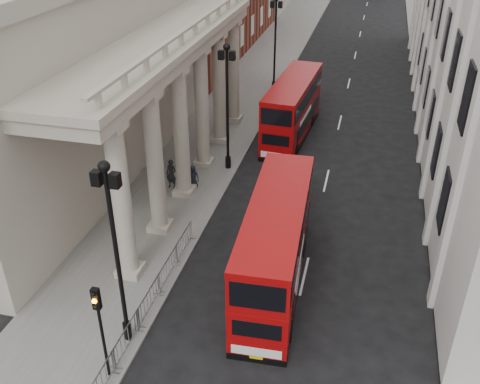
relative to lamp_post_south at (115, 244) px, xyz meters
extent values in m
cube|color=slate|center=(-2.40, 26.00, -4.85)|extent=(6.00, 140.00, 0.12)
cube|color=slate|center=(14.10, 26.00, -4.85)|extent=(3.00, 140.00, 0.12)
cube|color=slate|center=(0.55, 26.00, -4.84)|extent=(0.20, 140.00, 0.14)
cube|color=#AAA08F|center=(-9.90, 14.00, 1.09)|extent=(9.00, 28.00, 12.00)
cylinder|color=black|center=(0.00, 0.00, -4.39)|extent=(0.36, 0.36, 0.80)
cylinder|color=black|center=(0.00, 0.00, -0.79)|extent=(0.18, 0.18, 8.00)
sphere|color=black|center=(0.00, 0.00, 3.31)|extent=(0.44, 0.44, 0.44)
cube|color=black|center=(0.35, 0.00, 2.81)|extent=(0.35, 0.35, 0.55)
cube|color=black|center=(-0.35, 0.00, 2.81)|extent=(0.35, 0.35, 0.55)
cylinder|color=black|center=(0.00, 16.00, -4.39)|extent=(0.36, 0.36, 0.80)
cylinder|color=black|center=(0.00, 16.00, -0.79)|extent=(0.18, 0.18, 8.00)
sphere|color=black|center=(0.00, 16.00, 3.31)|extent=(0.44, 0.44, 0.44)
cube|color=black|center=(0.35, 16.00, 2.81)|extent=(0.35, 0.35, 0.55)
cube|color=black|center=(-0.35, 16.00, 2.81)|extent=(0.35, 0.35, 0.55)
cylinder|color=black|center=(0.00, 32.00, -4.39)|extent=(0.36, 0.36, 0.80)
cylinder|color=black|center=(0.00, 32.00, -0.79)|extent=(0.18, 0.18, 8.00)
cube|color=black|center=(0.35, 32.00, 2.81)|extent=(0.35, 0.35, 0.55)
cube|color=black|center=(-0.35, 32.00, 2.81)|extent=(0.35, 0.35, 0.55)
cylinder|color=black|center=(0.10, -2.00, -3.09)|extent=(0.12, 0.12, 3.40)
cube|color=black|center=(0.10, -2.00, -0.94)|extent=(0.28, 0.22, 0.90)
sphere|color=black|center=(0.10, -2.13, -0.64)|extent=(0.18, 0.18, 0.18)
sphere|color=orange|center=(0.10, -2.13, -0.94)|extent=(0.18, 0.18, 0.18)
sphere|color=black|center=(0.10, -2.13, -1.24)|extent=(0.18, 0.18, 0.18)
cube|color=gray|center=(0.25, -2.95, -4.24)|extent=(0.50, 2.30, 1.10)
cube|color=gray|center=(0.25, -0.60, -4.24)|extent=(0.50, 2.30, 1.10)
cube|color=gray|center=(0.25, 1.75, -4.24)|extent=(0.50, 2.30, 1.10)
cube|color=gray|center=(0.25, 4.10, -4.24)|extent=(0.50, 2.30, 1.10)
cube|color=gray|center=(0.25, 6.45, -4.24)|extent=(0.50, 2.30, 1.10)
cube|color=#9B0708|center=(5.25, 5.13, -3.60)|extent=(2.93, 10.30, 1.94)
cube|color=#9B0708|center=(5.25, 5.13, -1.59)|extent=(2.93, 10.30, 1.70)
cube|color=#9B0708|center=(5.25, 5.13, -0.61)|extent=(2.98, 10.34, 0.24)
cube|color=black|center=(5.25, 5.13, -4.74)|extent=(2.95, 10.30, 0.34)
cube|color=black|center=(5.25, 5.13, -3.36)|extent=(2.90, 8.37, 0.97)
cube|color=black|center=(5.25, 5.13, -1.49)|extent=(2.96, 9.72, 1.07)
cube|color=white|center=(5.50, 0.05, -4.28)|extent=(2.04, 0.16, 0.44)
cube|color=yellow|center=(5.50, 0.04, -4.60)|extent=(0.54, 0.07, 0.13)
cylinder|color=black|center=(4.33, 1.54, -4.43)|extent=(0.36, 0.99, 0.97)
cylinder|color=black|center=(6.52, 1.65, -4.43)|extent=(0.36, 0.99, 0.97)
cylinder|color=black|center=(4.03, 7.45, -4.43)|extent=(0.36, 0.99, 0.97)
cylinder|color=black|center=(6.23, 7.56, -4.43)|extent=(0.36, 0.99, 0.97)
cube|color=#920607|center=(3.21, 22.53, -3.63)|extent=(3.01, 10.12, 1.90)
cube|color=#920607|center=(3.21, 22.53, -1.65)|extent=(3.01, 10.12, 1.66)
cube|color=#920607|center=(3.21, 22.53, -0.70)|extent=(3.05, 10.16, 0.24)
cube|color=black|center=(3.21, 22.53, -4.74)|extent=(3.02, 10.12, 0.33)
cube|color=black|center=(3.21, 22.53, -3.39)|extent=(2.94, 8.22, 0.95)
cube|color=black|center=(3.21, 22.53, -1.56)|extent=(3.03, 9.55, 1.05)
cube|color=white|center=(2.89, 17.56, -4.29)|extent=(2.00, 0.18, 0.43)
cube|color=yellow|center=(2.89, 17.55, -4.61)|extent=(0.52, 0.07, 0.12)
cylinder|color=black|center=(1.92, 19.13, -4.44)|extent=(0.36, 0.97, 0.95)
cylinder|color=black|center=(4.06, 19.00, -4.44)|extent=(0.36, 0.97, 0.95)
cylinder|color=black|center=(2.28, 24.92, -4.44)|extent=(0.36, 0.97, 0.95)
cylinder|color=black|center=(4.43, 24.79, -4.44)|extent=(0.36, 0.97, 0.95)
imported|color=black|center=(-2.70, 12.52, -3.84)|extent=(0.76, 0.57, 1.90)
imported|color=black|center=(-4.62, 14.98, -3.99)|extent=(0.91, 0.79, 1.61)
imported|color=black|center=(-1.38, 12.83, -4.03)|extent=(0.78, 0.54, 1.53)
camera|label=1|loc=(8.57, -14.77, 11.80)|focal=40.00mm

